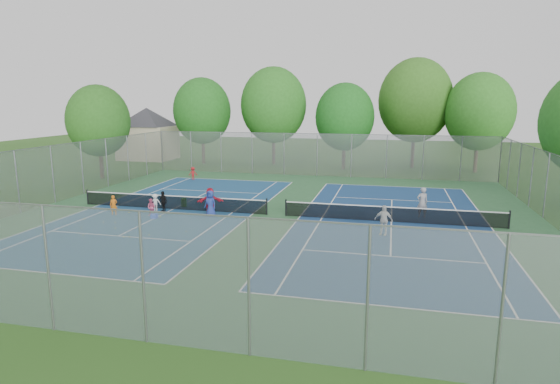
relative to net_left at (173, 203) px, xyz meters
The scene contains 39 objects.
ground 7.01m from the net_left, ahead, with size 120.00×120.00×0.00m, color #29531A.
court_pad 7.01m from the net_left, ahead, with size 32.00×32.00×0.01m, color #2C5E35.
court_left 0.44m from the net_left, ahead, with size 10.97×23.77×0.01m, color navy.
court_right 14.01m from the net_left, ahead, with size 10.97×23.77×0.01m, color navy.
net_left is the anchor object (origin of this frame).
net_right 14.00m from the net_left, ahead, with size 12.87×0.10×0.91m, color black.
fence_north 17.53m from the net_left, 66.37° to the left, with size 32.00×0.10×4.00m, color gray.
fence_south 17.53m from the net_left, 66.37° to the right, with size 32.00×0.10×4.00m, color gray.
fence_west 9.13m from the net_left, behind, with size 32.00×0.10×4.00m, color gray.
house 28.55m from the net_left, 122.01° to the left, with size 11.03×11.03×7.30m.
tree_nw 23.72m from the net_left, 107.65° to the left, with size 6.40×6.40×9.58m.
tree_nl 23.81m from the net_left, 87.51° to the left, with size 7.20×7.20×10.69m.
tree_nc 23.38m from the net_left, 66.80° to the left, with size 6.00×6.00×8.85m.
tree_nr 29.59m from the net_left, 56.31° to the left, with size 7.60×7.60×11.42m.
tree_ne 31.60m from the net_left, 45.00° to the left, with size 6.60×6.60×9.77m.
tree_side_w 16.34m from the net_left, 140.19° to the left, with size 5.60×5.60×8.47m.
ball_crate 2.50m from the net_left, 90.69° to the right, with size 0.34×0.34×0.29m, color blue.
ball_hopper 0.95m from the net_left, 66.45° to the left, with size 0.31×0.31×0.61m, color green.
student_a 3.68m from the net_left, 142.59° to the right, with size 0.45×0.30×1.24m, color orange.
student_b 1.99m from the net_left, 104.36° to the right, with size 0.53×0.41×1.09m, color #D55379.
student_c 1.12m from the net_left, 147.44° to the right, with size 0.72×0.42×1.12m, color silver.
student_d 0.85m from the net_left, 111.80° to the right, with size 0.80×0.33×1.36m, color black.
student_e 3.34m from the net_left, 20.66° to the right, with size 0.80×0.52×1.63m, color navy.
student_f 3.17m from the net_left, 17.21° to the right, with size 1.62×0.52×1.75m, color red.
child_far_baseline 11.67m from the net_left, 107.45° to the left, with size 0.76×0.44×1.18m, color #A2171A.
instructor 15.87m from the net_left, ahead, with size 0.69×0.45×1.89m, color #939396.
teen_court_b 13.89m from the net_left, 12.04° to the right, with size 0.96×0.40×1.64m, color silver.
tennis_ball_0 4.83m from the net_left, 119.79° to the right, with size 0.07×0.07×0.07m, color #B0C92E.
tennis_ball_1 2.81m from the net_left, 144.58° to the right, with size 0.07×0.07×0.07m, color yellow.
tennis_ball_2 5.27m from the net_left, 100.76° to the right, with size 0.07×0.07×0.07m, color #CDE034.
tennis_ball_3 7.06m from the net_left, 104.98° to the right, with size 0.07×0.07×0.07m, color #CFF438.
tennis_ball_4 5.47m from the net_left, 136.82° to the right, with size 0.07×0.07×0.07m, color #C6D732.
tennis_ball_5 6.32m from the net_left, 116.25° to the right, with size 0.07×0.07×0.07m, color #DCF238.
tennis_ball_6 2.24m from the net_left, 84.02° to the right, with size 0.07×0.07×0.07m, color #B5D631.
tennis_ball_7 6.56m from the net_left, 83.78° to the right, with size 0.07×0.07×0.07m, color #AEC42D.
tennis_ball_8 6.62m from the net_left, 86.20° to the right, with size 0.07×0.07×0.07m, color #ACD030.
tennis_ball_9 4.43m from the net_left, 112.55° to the right, with size 0.07×0.07×0.07m, color #B0C52D.
tennis_ball_10 6.12m from the net_left, 75.55° to the right, with size 0.07×0.07×0.07m, color #B3D932.
tennis_ball_11 5.81m from the net_left, 57.10° to the right, with size 0.07×0.07×0.07m, color #AFC92E.
Camera 1 is at (6.83, -27.50, 7.05)m, focal length 30.00 mm.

